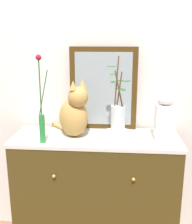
{
  "coord_description": "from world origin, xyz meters",
  "views": [
    {
      "loc": [
        0.15,
        -1.84,
        1.6
      ],
      "look_at": [
        0.0,
        0.0,
        1.11
      ],
      "focal_mm": 44.49,
      "sensor_mm": 36.0,
      "label": 1
    }
  ],
  "objects": [
    {
      "name": "cat_sitting",
      "position": [
        -0.15,
        -0.0,
        1.09
      ],
      "size": [
        0.35,
        0.37,
        0.41
      ],
      "color": "#B78845",
      "rests_on": "sideboard"
    },
    {
      "name": "vase_slim_green",
      "position": [
        -0.34,
        -0.14,
        1.11
      ],
      "size": [
        0.07,
        0.04,
        0.58
      ],
      "color": "#257B37",
      "rests_on": "sideboard"
    },
    {
      "name": "vase_glass_clear",
      "position": [
        0.15,
        -0.07,
        1.1
      ],
      "size": [
        0.17,
        0.2,
        0.51
      ],
      "color": "silver",
      "rests_on": "bowl_porcelain"
    },
    {
      "name": "bowl_porcelain",
      "position": [
        0.15,
        -0.07,
        0.95
      ],
      "size": [
        0.24,
        0.24,
        0.05
      ],
      "primitive_type": "cylinder",
      "color": "white",
      "rests_on": "sideboard"
    },
    {
      "name": "wall_back",
      "position": [
        0.0,
        0.29,
        1.3
      ],
      "size": [
        4.4,
        0.08,
        2.6
      ],
      "primitive_type": "cube",
      "color": "silver",
      "rests_on": "ground_plane"
    },
    {
      "name": "jar_lidded_porcelain",
      "position": [
        0.47,
        -0.02,
        1.08
      ],
      "size": [
        0.12,
        0.12,
        0.34
      ],
      "color": "white",
      "rests_on": "sideboard"
    },
    {
      "name": "sideboard",
      "position": [
        0.0,
        -0.0,
        0.46
      ],
      "size": [
        1.18,
        0.45,
        0.93
      ],
      "color": "#403111",
      "rests_on": "ground_plane"
    },
    {
      "name": "mirror_leaning",
      "position": [
        0.04,
        0.19,
        1.23
      ],
      "size": [
        0.5,
        0.03,
        0.62
      ],
      "color": "#422A0D",
      "rests_on": "sideboard"
    }
  ]
}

